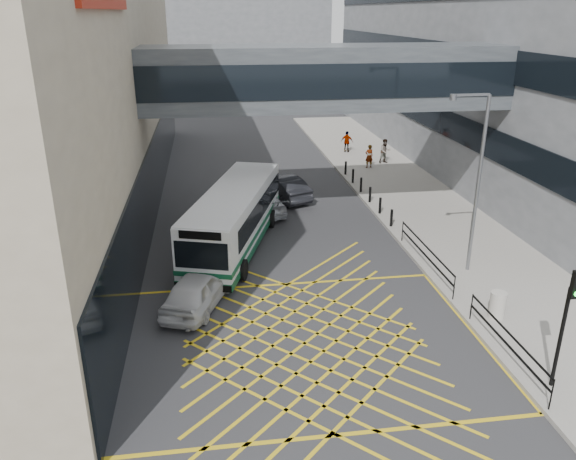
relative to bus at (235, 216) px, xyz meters
name	(u,v)px	position (x,y,z in m)	size (l,w,h in m)	color
ground	(305,343)	(1.83, -8.77, -1.55)	(120.00, 120.00, 0.00)	#333335
building_right	(576,19)	(25.81, 15.23, 8.45)	(24.09, 44.00, 20.00)	slate
building_far	(210,25)	(-0.17, 51.23, 7.45)	(28.00, 16.00, 18.00)	slate
skybridge	(325,77)	(4.83, 3.23, 5.95)	(20.00, 4.10, 3.00)	#41464B
pavement	(409,196)	(10.83, 6.23, -1.47)	(6.00, 54.00, 0.16)	gray
box_junction	(305,343)	(1.83, -8.77, -1.54)	(12.00, 9.00, 0.01)	gold
bus	(235,216)	(0.00, 0.00, 0.00)	(5.34, 10.51, 2.88)	silver
car_white	(197,290)	(-1.78, -5.70, -0.83)	(1.85, 4.51, 1.44)	silver
car_dark	(282,187)	(3.13, 6.94, -0.80)	(1.85, 4.73, 1.48)	#222227
car_silver	(259,201)	(1.55, 4.67, -0.85)	(1.87, 4.44, 1.38)	#9B9EA3
traffic_light	(568,313)	(8.67, -12.37, 1.12)	(0.27, 0.44, 3.84)	black
street_lamp	(475,174)	(9.54, -4.30, 2.86)	(1.69, 0.27, 7.45)	slate
litter_bin	(498,305)	(8.97, -8.28, -0.89)	(0.57, 0.57, 1.00)	#ADA89E
kerb_railings	(457,285)	(7.98, -6.99, -0.67)	(0.05, 12.54, 1.00)	black
bollards	(365,189)	(8.08, 6.23, -0.94)	(0.14, 10.14, 0.90)	black
pedestrian_a	(369,156)	(10.13, 12.75, -0.56)	(0.65, 0.47, 1.64)	gray
pedestrian_b	(385,151)	(11.65, 13.86, -0.51)	(0.86, 0.50, 1.75)	gray
pedestrian_c	(347,142)	(9.72, 17.61, -0.57)	(0.97, 0.47, 1.64)	gray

